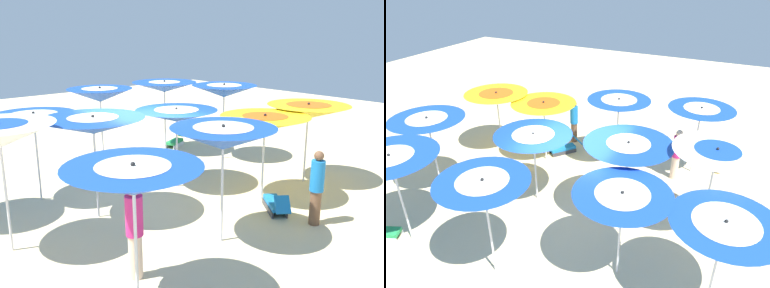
{
  "view_description": "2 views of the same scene",
  "coord_description": "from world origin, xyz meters",
  "views": [
    {
      "loc": [
        5.93,
        8.23,
        4.13
      ],
      "look_at": [
        -0.68,
        0.97,
        1.5
      ],
      "focal_mm": 39.89,
      "sensor_mm": 36.0,
      "label": 1
    },
    {
      "loc": [
        3.72,
        -7.26,
        6.31
      ],
      "look_at": [
        -0.56,
        1.4,
        1.23
      ],
      "focal_mm": 32.67,
      "sensor_mm": 36.0,
      "label": 2
    }
  ],
  "objects": [
    {
      "name": "ground",
      "position": [
        0.0,
        0.0,
        -0.02
      ],
      "size": [
        38.01,
        38.01,
        0.04
      ],
      "primitive_type": "cube",
      "color": "beige"
    },
    {
      "name": "beach_umbrella_0",
      "position": [
        2.69,
        3.44,
        2.07
      ],
      "size": [
        2.05,
        2.05,
        2.34
      ],
      "color": "silver",
      "rests_on": "ground"
    },
    {
      "name": "beach_umbrella_1",
      "position": [
        0.2,
        2.83,
        2.15
      ],
      "size": [
        2.06,
        2.06,
        2.42
      ],
      "color": "silver",
      "rests_on": "ground"
    },
    {
      "name": "beach_umbrella_2",
      "position": [
        -2.13,
        1.99,
        1.97
      ],
      "size": [
        2.18,
        2.18,
        2.2
      ],
      "color": "silver",
      "rests_on": "ground"
    },
    {
      "name": "beach_umbrella_3",
      "position": [
        -4.06,
        1.95,
        2.01
      ],
      "size": [
        2.23,
        2.23,
        2.25
      ],
      "color": "silver",
      "rests_on": "ground"
    },
    {
      "name": "beach_umbrella_5",
      "position": [
        1.45,
        0.15,
        2.14
      ],
      "size": [
        2.26,
        2.26,
        2.38
      ],
      "color": "silver",
      "rests_on": "ground"
    },
    {
      "name": "beach_umbrella_6",
      "position": [
        -1.16,
        -0.15,
        1.97
      ],
      "size": [
        2.16,
        2.16,
        2.19
      ],
      "color": "silver",
      "rests_on": "ground"
    },
    {
      "name": "beach_umbrella_7",
      "position": [
        -4.01,
        -1.14,
        2.25
      ],
      "size": [
        2.09,
        2.09,
        2.5
      ],
      "color": "silver",
      "rests_on": "ground"
    },
    {
      "name": "beach_umbrella_9",
      "position": [
        1.98,
        -1.75,
        2.03
      ],
      "size": [
        2.06,
        2.06,
        2.25
      ],
      "color": "silver",
      "rests_on": "ground"
    },
    {
      "name": "beach_umbrella_10",
      "position": [
        -0.54,
        -2.93,
        2.27
      ],
      "size": [
        1.94,
        1.94,
        2.52
      ],
      "color": "silver",
      "rests_on": "ground"
    },
    {
      "name": "beach_umbrella_11",
      "position": [
        -3.1,
        -3.05,
        2.27
      ],
      "size": [
        2.19,
        2.19,
        2.5
      ],
      "color": "silver",
      "rests_on": "ground"
    },
    {
      "name": "lounger_0",
      "position": [
        -3.85,
        -3.38,
        0.22
      ],
      "size": [
        1.13,
        0.75,
        0.66
      ],
      "rotation": [
        0.0,
        0.0,
        6.69
      ],
      "color": "silver",
      "rests_on": "ground"
    },
    {
      "name": "lounger_1",
      "position": [
        -1.75,
        2.71,
        0.2
      ],
      "size": [
        1.03,
        1.19,
        0.58
      ],
      "rotation": [
        0.0,
        0.0,
        4.05
      ],
      "color": "#333338",
      "rests_on": "ground"
    },
    {
      "name": "beachgoer_0",
      "position": [
        2.25,
        2.76,
        0.9
      ],
      "size": [
        0.3,
        0.3,
        1.72
      ],
      "rotation": [
        0.0,
        0.0,
        0.04
      ],
      "color": "beige",
      "rests_on": "ground"
    },
    {
      "name": "beachgoer_1",
      "position": [
        -1.86,
        3.67,
        0.87
      ],
      "size": [
        0.3,
        0.3,
        1.67
      ],
      "rotation": [
        0.0,
        0.0,
        4.02
      ],
      "color": "brown",
      "rests_on": "ground"
    }
  ]
}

